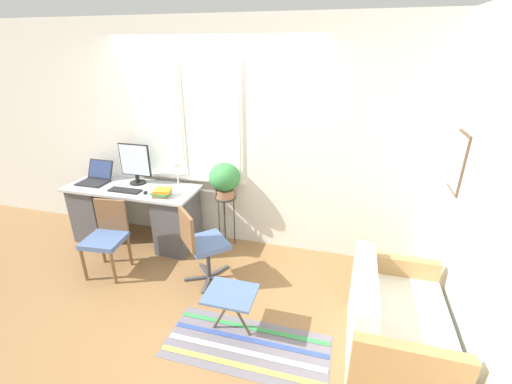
# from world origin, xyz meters

# --- Properties ---
(ground_plane) EXTENTS (14.00, 14.00, 0.00)m
(ground_plane) POSITION_xyz_m (0.00, 0.00, 0.00)
(ground_plane) COLOR olive
(wall_back_with_window) EXTENTS (9.00, 0.12, 2.70)m
(wall_back_with_window) POSITION_xyz_m (-0.02, 0.70, 1.36)
(wall_back_with_window) COLOR silver
(wall_back_with_window) RESTS_ON ground_plane
(wall_right_with_picture) EXTENTS (0.08, 9.00, 2.70)m
(wall_right_with_picture) POSITION_xyz_m (2.53, 0.00, 1.35)
(wall_right_with_picture) COLOR silver
(wall_right_with_picture) RESTS_ON ground_plane
(desk) EXTENTS (1.67, 0.63, 0.76)m
(desk) POSITION_xyz_m (-1.01, 0.31, 0.40)
(desk) COLOR #B2B7BC
(desk) RESTS_ON ground_plane
(laptop) EXTENTS (0.36, 0.36, 0.25)m
(laptop) POSITION_xyz_m (-1.56, 0.35, 0.81)
(laptop) COLOR black
(laptop) RESTS_ON desk
(monitor) EXTENTS (0.41, 0.20, 0.51)m
(monitor) POSITION_xyz_m (-1.01, 0.45, 1.03)
(monitor) COLOR black
(monitor) RESTS_ON desk
(keyboard) EXTENTS (0.40, 0.13, 0.02)m
(keyboard) POSITION_xyz_m (-1.01, 0.18, 0.77)
(keyboard) COLOR black
(keyboard) RESTS_ON desk
(mouse) EXTENTS (0.04, 0.07, 0.03)m
(mouse) POSITION_xyz_m (-0.72, 0.17, 0.78)
(mouse) COLOR black
(mouse) RESTS_ON desk
(desk_lamp) EXTENTS (0.13, 0.13, 0.39)m
(desk_lamp) POSITION_xyz_m (-0.38, 0.35, 1.04)
(desk_lamp) COLOR white
(desk_lamp) RESTS_ON desk
(book_stack) EXTENTS (0.23, 0.20, 0.09)m
(book_stack) POSITION_xyz_m (-0.50, 0.16, 0.80)
(book_stack) COLOR olive
(book_stack) RESTS_ON desk
(desk_chair_wooden) EXTENTS (0.44, 0.45, 0.82)m
(desk_chair_wooden) POSITION_xyz_m (-0.94, -0.34, 0.45)
(desk_chair_wooden) COLOR brown
(desk_chair_wooden) RESTS_ON ground_plane
(office_chair_swivel) EXTENTS (0.57, 0.57, 0.87)m
(office_chair_swivel) POSITION_xyz_m (0.16, -0.25, 0.47)
(office_chair_swivel) COLOR #47474C
(office_chair_swivel) RESTS_ON ground_plane
(couch_loveseat) EXTENTS (0.74, 1.14, 0.76)m
(couch_loveseat) POSITION_xyz_m (2.04, -0.74, 0.28)
(couch_loveseat) COLOR white
(couch_loveseat) RESTS_ON ground_plane
(plant_stand) EXTENTS (0.26, 0.26, 0.65)m
(plant_stand) POSITION_xyz_m (0.13, 0.57, 0.57)
(plant_stand) COLOR #333338
(plant_stand) RESTS_ON ground_plane
(potted_plant) EXTENTS (0.38, 0.38, 0.44)m
(potted_plant) POSITION_xyz_m (0.13, 0.57, 0.89)
(potted_plant) COLOR #9E6B4C
(potted_plant) RESTS_ON plant_stand
(floor_rug_striped) EXTENTS (1.41, 0.61, 0.01)m
(floor_rug_striped) POSITION_xyz_m (0.88, -0.99, 0.00)
(floor_rug_striped) COLOR slate
(floor_rug_striped) RESTS_ON ground_plane
(folding_stool) EXTENTS (0.43, 0.36, 0.44)m
(folding_stool) POSITION_xyz_m (0.70, -0.87, 0.39)
(folding_stool) COLOR slate
(folding_stool) RESTS_ON ground_plane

